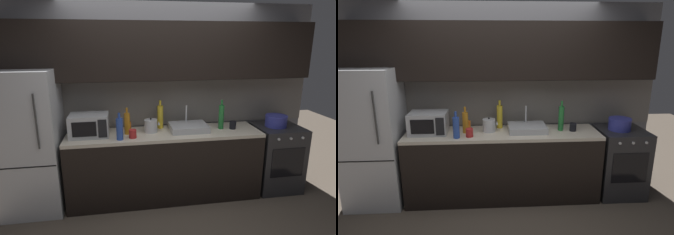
{
  "view_description": "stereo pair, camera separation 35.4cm",
  "coord_description": "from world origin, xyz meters",
  "views": [
    {
      "loc": [
        -0.53,
        -2.49,
        2.03
      ],
      "look_at": [
        0.04,
        0.9,
        1.09
      ],
      "focal_mm": 30.35,
      "sensor_mm": 36.0,
      "label": 1
    },
    {
      "loc": [
        -0.18,
        -2.53,
        2.03
      ],
      "look_at": [
        0.04,
        0.9,
        1.09
      ],
      "focal_mm": 30.35,
      "sensor_mm": 36.0,
      "label": 2
    }
  ],
  "objects": [
    {
      "name": "wine_bottle_amber",
      "position": [
        -0.47,
        0.91,
        1.04
      ],
      "size": [
        0.07,
        0.07,
        0.33
      ],
      "color": "#B27019",
      "rests_on": "counter_run"
    },
    {
      "name": "kettle",
      "position": [
        -0.17,
        0.94,
        0.98
      ],
      "size": [
        0.2,
        0.16,
        0.19
      ],
      "color": "#B7BABF",
      "rests_on": "counter_run"
    },
    {
      "name": "microwave",
      "position": [
        -0.92,
        0.92,
        1.04
      ],
      "size": [
        0.46,
        0.35,
        0.27
      ],
      "color": "#A8AAAF",
      "rests_on": "counter_run"
    },
    {
      "name": "sink_basin",
      "position": [
        0.31,
        0.93,
        0.94
      ],
      "size": [
        0.48,
        0.38,
        0.3
      ],
      "color": "#ADAFB5",
      "rests_on": "counter_run"
    },
    {
      "name": "cooking_pot",
      "position": [
        1.52,
        0.9,
        0.98
      ],
      "size": [
        0.29,
        0.29,
        0.15
      ],
      "color": "#333899",
      "rests_on": "oven_range"
    },
    {
      "name": "mug_orange",
      "position": [
        -0.46,
        1.09,
        0.95
      ],
      "size": [
        0.09,
        0.09,
        0.1
      ],
      "primitive_type": "cylinder",
      "color": "orange",
      "rests_on": "counter_run"
    },
    {
      "name": "mug_red",
      "position": [
        -0.41,
        0.75,
        0.95
      ],
      "size": [
        0.09,
        0.09,
        0.1
      ],
      "primitive_type": "cylinder",
      "color": "#A82323",
      "rests_on": "counter_run"
    },
    {
      "name": "wine_bottle_blue",
      "position": [
        -0.56,
        0.71,
        1.03
      ],
      "size": [
        0.08,
        0.08,
        0.32
      ],
      "color": "#234299",
      "rests_on": "counter_run"
    },
    {
      "name": "counter_run",
      "position": [
        0.0,
        0.9,
        0.45
      ],
      "size": [
        2.45,
        0.6,
        0.9
      ],
      "color": "black",
      "rests_on": "ground"
    },
    {
      "name": "wine_bottle_green",
      "position": [
        0.75,
        0.93,
        1.06
      ],
      "size": [
        0.07,
        0.07,
        0.39
      ],
      "color": "#1E6B2D",
      "rests_on": "counter_run"
    },
    {
      "name": "wine_bottle_yellow",
      "position": [
        -0.03,
        1.09,
        1.06
      ],
      "size": [
        0.08,
        0.08,
        0.37
      ],
      "color": "gold",
      "rests_on": "counter_run"
    },
    {
      "name": "mug_dark",
      "position": [
        0.9,
        0.89,
        0.95
      ],
      "size": [
        0.09,
        0.09,
        0.1
      ],
      "primitive_type": "cylinder",
      "color": "black",
      "rests_on": "counter_run"
    },
    {
      "name": "refrigerator",
      "position": [
        -1.6,
        0.9,
        0.86
      ],
      "size": [
        0.68,
        0.69,
        1.72
      ],
      "color": "#B7BABF",
      "rests_on": "ground"
    },
    {
      "name": "back_wall",
      "position": [
        0.0,
        1.2,
        1.55
      ],
      "size": [
        4.19,
        0.44,
        2.5
      ],
      "color": "slate",
      "rests_on": "ground"
    },
    {
      "name": "oven_range",
      "position": [
        1.56,
        0.9,
        0.45
      ],
      "size": [
        0.6,
        0.62,
        0.9
      ],
      "color": "#232326",
      "rests_on": "ground"
    }
  ]
}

